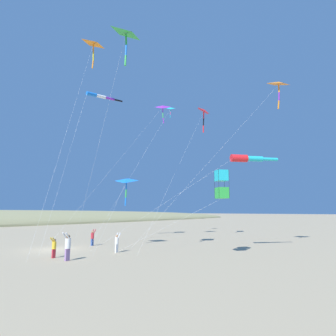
{
  "coord_description": "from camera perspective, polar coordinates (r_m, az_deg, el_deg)",
  "views": [
    {
      "loc": [
        -24.37,
        12.71,
        3.4
      ],
      "look_at": [
        -5.72,
        -8.66,
        7.75
      ],
      "focal_mm": 29.89,
      "sensor_mm": 36.0,
      "label": 1
    }
  ],
  "objects": [
    {
      "name": "ground_plane",
      "position": [
        27.69,
        -21.97,
        -15.16
      ],
      "size": [
        600.0,
        600.0,
        0.0
      ],
      "primitive_type": "plane",
      "color": "tan"
    },
    {
      "name": "person_adult_flyer",
      "position": [
        21.21,
        -19.78,
        -14.58
      ],
      "size": [
        0.5,
        0.62,
        1.93
      ],
      "color": "#8E6B9E",
      "rests_on": "ground_plane"
    },
    {
      "name": "person_child_green_jacket",
      "position": [
        24.24,
        -10.4,
        -14.59
      ],
      "size": [
        0.41,
        0.51,
        1.58
      ],
      "color": "silver",
      "rests_on": "ground_plane"
    },
    {
      "name": "person_child_grey_jacket",
      "position": [
        22.81,
        -22.23,
        -14.6
      ],
      "size": [
        0.37,
        0.47,
        1.49
      ],
      "color": "#B72833",
      "rests_on": "ground_plane"
    },
    {
      "name": "person_bystander_far",
      "position": [
        29.43,
        -15.15,
        -13.38
      ],
      "size": [
        0.42,
        0.51,
        1.57
      ],
      "color": "#335199",
      "rests_on": "ground_plane"
    },
    {
      "name": "kite_windsock_yellow_midlevel",
      "position": [
        34.4,
        -13.7,
        14.01
      ],
      "size": [
        4.71,
        10.99,
        16.89
      ],
      "color": "blue",
      "rests_on": "ground_plane"
    },
    {
      "name": "kite_box_blue_topmost",
      "position": [
        22.12,
        10.88,
        -3.28
      ],
      "size": [
        7.82,
        5.32,
        6.54
      ],
      "color": "#1EB7C6",
      "rests_on": "ground_plane"
    },
    {
      "name": "kite_windsock_black_fish_shape",
      "position": [
        25.85,
        15.87,
        1.86
      ],
      "size": [
        12.45,
        11.1,
        8.33
      ],
      "color": "red",
      "rests_on": "ground_plane"
    },
    {
      "name": "kite_delta_small_distant",
      "position": [
        36.03,
        -1.11,
        12.3
      ],
      "size": [
        4.31,
        13.11,
        16.81
      ],
      "color": "purple",
      "rests_on": "ground_plane"
    },
    {
      "name": "kite_delta_long_streamer_right",
      "position": [
        29.66,
        21.61,
        15.61
      ],
      "size": [
        12.45,
        9.13,
        15.72
      ],
      "color": "orange",
      "rests_on": "ground_plane"
    },
    {
      "name": "kite_delta_rainbow_low_near",
      "position": [
        24.26,
        -8.53,
        25.53
      ],
      "size": [
        8.78,
        2.13,
        17.47
      ],
      "color": "green",
      "rests_on": "ground_plane"
    },
    {
      "name": "kite_delta_striped_overhead",
      "position": [
        42.49,
        0.49,
        11.95
      ],
      "size": [
        3.74,
        15.87,
        18.85
      ],
      "color": "#1EB7C6",
      "rests_on": "ground_plane"
    },
    {
      "name": "kite_delta_purple_drifting",
      "position": [
        34.1,
        -14.96,
        23.26
      ],
      "size": [
        5.42,
        8.36,
        21.7
      ],
      "color": "orange",
      "rests_on": "ground_plane"
    },
    {
      "name": "kite_delta_checkered_midright",
      "position": [
        27.95,
        -8.5,
        -2.6
      ],
      "size": [
        3.3,
        6.04,
        6.76
      ],
      "color": "blue",
      "rests_on": "ground_plane"
    },
    {
      "name": "kite_delta_orange_high_right",
      "position": [
        36.71,
        7.36,
        11.42
      ],
      "size": [
        3.61,
        14.93,
        16.57
      ],
      "color": "red",
      "rests_on": "ground_plane"
    }
  ]
}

